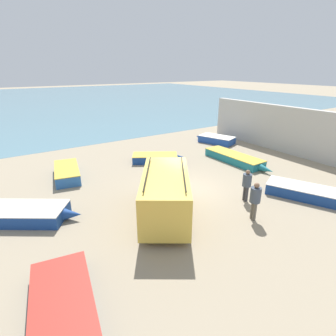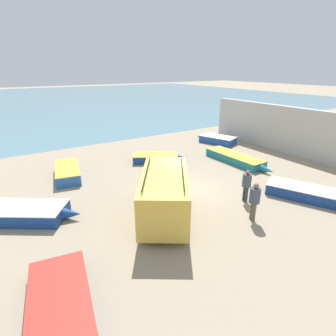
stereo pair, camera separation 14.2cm
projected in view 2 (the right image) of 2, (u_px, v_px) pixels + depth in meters
The scene contains 13 objects.
ground_plane at pixel (185, 191), 14.38m from camera, with size 200.00×200.00×0.00m, color gray.
sea_water at pixel (39, 100), 55.23m from camera, with size 120.00×80.00×0.01m, color slate.
harbor_wall at pixel (294, 131), 20.11m from camera, with size 0.50×15.97×3.60m, color #BCB7AD.
parked_van at pixel (165, 193), 11.60m from camera, with size 4.26×5.06×2.21m.
fishing_rowboat_0 at pixel (67, 171), 16.32m from camera, with size 1.99×4.23×0.66m.
fishing_rowboat_1 at pixel (236, 159), 18.73m from camera, with size 1.47×5.59×0.56m.
fishing_rowboat_2 at pixel (313, 194), 13.41m from camera, with size 3.07×4.97×0.59m.
fishing_rowboat_3 at pixel (60, 310), 7.05m from camera, with size 2.23×4.67×0.50m.
fishing_rowboat_4 at pixel (217, 139), 23.66m from camera, with size 2.49×3.84×0.63m.
fishing_rowboat_5 at pixel (157, 158), 18.88m from camera, with size 3.77×2.83×0.56m.
fishing_rowboat_6 at pixel (28, 213), 11.68m from camera, with size 4.13×3.35×0.60m.
fisherman_0 at pixel (255, 198), 11.36m from camera, with size 0.47×0.47×1.77m.
fisherman_1 at pixel (247, 183), 13.02m from camera, with size 0.44×0.44×1.67m.
Camera 2 is at (-7.81, -10.40, 6.34)m, focal length 28.00 mm.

